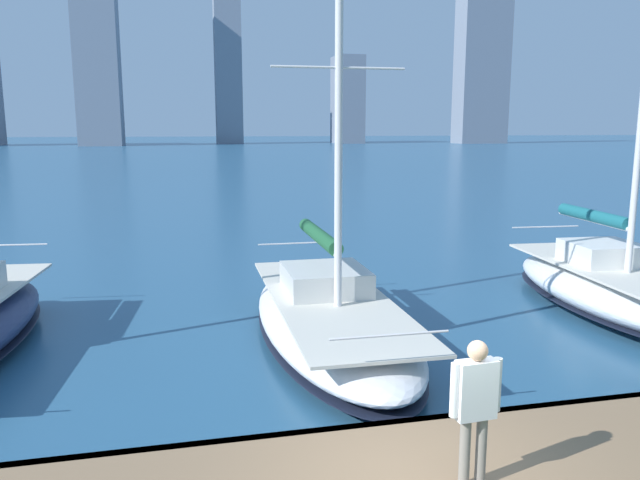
% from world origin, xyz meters
% --- Properties ---
extents(dock_pier, '(28.00, 2.80, 0.60)m').
position_xyz_m(dock_pier, '(-0.00, -0.10, 0.54)').
color(dock_pier, '#896B4C').
rests_on(dock_pier, ground).
extents(city_skyline, '(171.68, 23.09, 53.42)m').
position_xyz_m(city_skyline, '(9.36, -159.78, 22.33)').
color(city_skyline, slate).
rests_on(city_skyline, ground).
extents(sailboat_teal, '(3.44, 7.90, 11.80)m').
position_xyz_m(sailboat_teal, '(-8.21, -7.02, 0.68)').
color(sailboat_teal, silver).
rests_on(sailboat_teal, ground).
extents(sailboat_forest, '(3.11, 8.79, 9.00)m').
position_xyz_m(sailboat_forest, '(-0.66, -6.44, 0.57)').
color(sailboat_forest, white).
rests_on(sailboat_forest, ground).
extents(person_white_shirt, '(0.64, 0.23, 1.74)m').
position_xyz_m(person_white_shirt, '(-0.65, 0.35, 1.65)').
color(person_white_shirt, gray).
rests_on(person_white_shirt, dock_pier).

